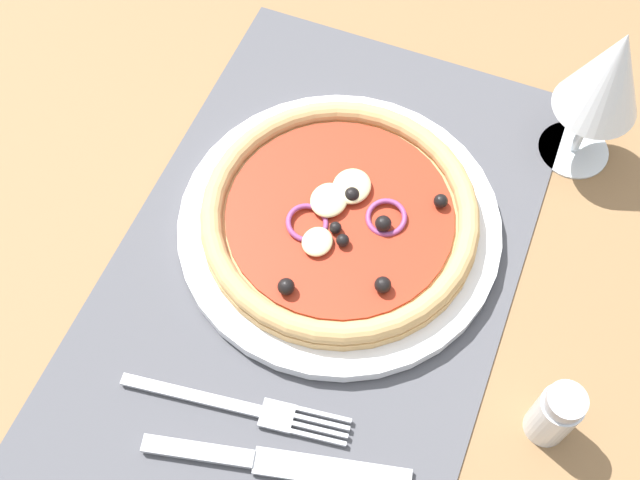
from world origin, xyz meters
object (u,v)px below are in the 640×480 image
(fork, at_px, (247,409))
(pepper_shaker, at_px, (555,414))
(plate, at_px, (339,226))
(wine_glass, at_px, (609,75))
(knife, at_px, (279,464))
(pizza, at_px, (340,215))

(fork, distance_m, pepper_shaker, 0.23)
(plate, xyz_separation_m, wine_glass, (-0.16, 0.17, 0.09))
(plate, bearing_deg, knife, 8.52)
(pizza, height_order, knife, pizza)
(plate, distance_m, knife, 0.21)
(wine_glass, relative_size, pepper_shaker, 2.22)
(fork, bearing_deg, wine_glass, 53.90)
(plate, relative_size, wine_glass, 1.84)
(fork, xyz_separation_m, wine_glass, (-0.33, 0.18, 0.10))
(knife, xyz_separation_m, wine_glass, (-0.36, 0.14, 0.10))
(pizza, height_order, wine_glass, wine_glass)
(plate, xyz_separation_m, pizza, (0.00, 0.00, 0.02))
(fork, distance_m, knife, 0.05)
(fork, bearing_deg, plate, 79.16)
(plate, relative_size, fork, 1.52)
(plate, distance_m, wine_glass, 0.25)
(fork, xyz_separation_m, pepper_shaker, (-0.07, 0.21, 0.03))
(pepper_shaker, bearing_deg, fork, -71.32)
(fork, distance_m, wine_glass, 0.39)
(wine_glass, distance_m, pepper_shaker, 0.27)
(knife, distance_m, wine_glass, 0.40)
(knife, bearing_deg, pizza, 85.19)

